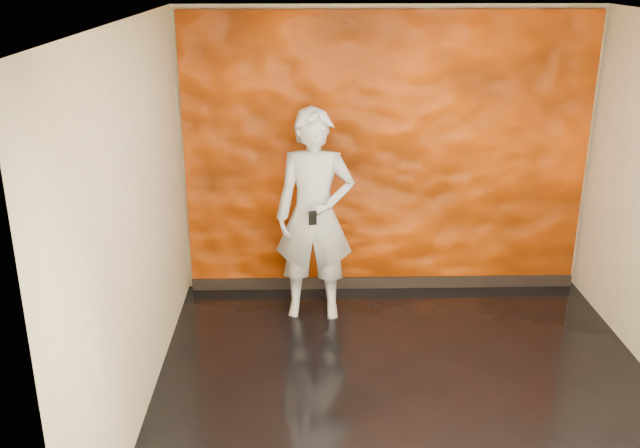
{
  "coord_description": "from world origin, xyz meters",
  "views": [
    {
      "loc": [
        -0.82,
        -4.72,
        3.16
      ],
      "look_at": [
        -0.67,
        1.0,
        1.05
      ],
      "focal_mm": 40.0,
      "sensor_mm": 36.0,
      "label": 1
    }
  ],
  "objects": [
    {
      "name": "feature_wall",
      "position": [
        0.0,
        1.96,
        1.38
      ],
      "size": [
        3.9,
        0.06,
        2.75
      ],
      "primitive_type": "cube",
      "color": "#F24B01",
      "rests_on": "ground"
    },
    {
      "name": "room",
      "position": [
        0.0,
        0.0,
        1.4
      ],
      "size": [
        4.02,
        4.02,
        2.81
      ],
      "color": "black",
      "rests_on": "ground"
    },
    {
      "name": "phone",
      "position": [
        -0.73,
        1.07,
        1.07
      ],
      "size": [
        0.07,
        0.03,
        0.13
      ],
      "primitive_type": "cube",
      "rotation": [
        0.0,
        0.0,
        0.26
      ],
      "color": "black",
      "rests_on": "man"
    },
    {
      "name": "man",
      "position": [
        -0.71,
        1.38,
        0.99
      ],
      "size": [
        0.75,
        0.52,
        1.97
      ],
      "primitive_type": "imported",
      "rotation": [
        0.0,
        0.0,
        -0.07
      ],
      "color": "#A7AEB7",
      "rests_on": "ground"
    },
    {
      "name": "baseboard",
      "position": [
        0.0,
        1.92,
        0.06
      ],
      "size": [
        3.9,
        0.04,
        0.12
      ],
      "primitive_type": "cube",
      "color": "black",
      "rests_on": "ground"
    }
  ]
}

